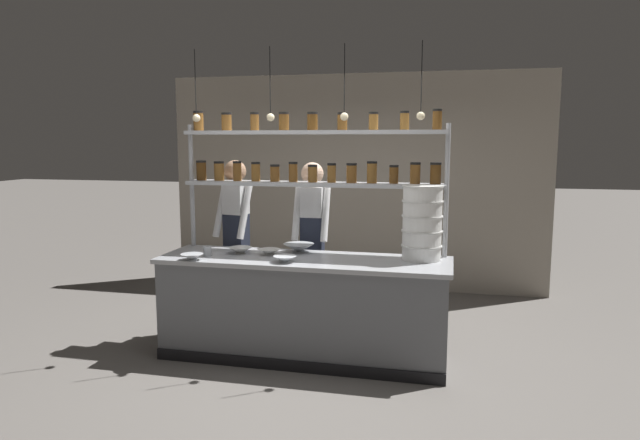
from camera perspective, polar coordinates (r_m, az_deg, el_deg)
The scene contains 14 objects.
ground_plane at distance 5.39m, azimuth -1.58°, elevation -13.44°, with size 40.00×40.00×0.00m, color slate.
back_wall at distance 7.61m, azimuth 3.40°, elevation 3.79°, with size 5.02×0.12×2.82m, color #9E9384.
prep_counter at distance 5.23m, azimuth -1.60°, elevation -8.75°, with size 2.62×0.76×0.92m.
spice_shelf_unit at distance 5.34m, azimuth -0.86°, elevation 5.68°, with size 2.50×0.28×2.25m.
chef_left at distance 5.89m, azimuth -8.39°, elevation -1.24°, with size 0.40×0.33×1.77m.
chef_center at distance 5.71m, azimuth -0.77°, elevation -1.57°, with size 0.37×0.31×1.75m.
container_stack at distance 5.07m, azimuth 10.17°, elevation -0.27°, with size 0.36×0.36×0.66m.
prep_bowl_near_left at distance 5.38m, azimuth -2.14°, elevation -2.82°, with size 0.29×0.29×0.08m.
prep_bowl_center_front at distance 5.15m, azimuth -12.68°, elevation -3.64°, with size 0.20×0.20×0.06m.
prep_bowl_center_back at distance 4.94m, azimuth -3.54°, elevation -3.93°, with size 0.20×0.20×0.06m.
prep_bowl_near_right at distance 5.36m, azimuth -7.98°, elevation -3.03°, with size 0.22×0.22×0.06m.
prep_bowl_far_left at distance 5.27m, azimuth -5.09°, elevation -3.21°, with size 0.20×0.20×0.06m.
serving_cup_front at distance 5.30m, azimuth -11.19°, elevation -3.06°, with size 0.07×0.07×0.09m.
pendant_light_row at distance 5.01m, azimuth -1.50°, elevation 10.61°, with size 2.08×0.07×0.64m.
Camera 1 is at (1.27, -4.85, 1.97)m, focal length 32.00 mm.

